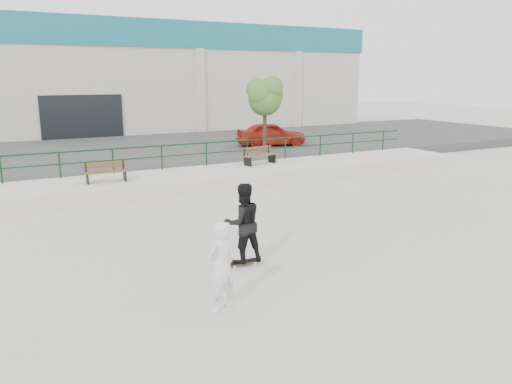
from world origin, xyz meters
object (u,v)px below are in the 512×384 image
bench_right (259,155)px  bench_left (106,172)px  skateboard (243,262)px  seated_skater (221,266)px  tree (265,95)px  red_car (271,134)px  standing_skater (243,223)px

bench_right → bench_left: bearing=174.4°
skateboard → seated_skater: bearing=-125.8°
bench_right → seated_skater: size_ratio=1.02×
tree → red_car: size_ratio=1.00×
skateboard → standing_skater: size_ratio=0.42×
tree → skateboard: size_ratio=4.91×
standing_skater → bench_left: bearing=-77.5°
bench_right → standing_skater: standing_skater is taller
bench_right → red_car: bearing=43.6°
bench_right → red_car: size_ratio=0.46×
skateboard → tree: bearing=59.9°
bench_left → standing_skater: (1.30, -8.73, 0.16)m
bench_right → red_car: (3.52, 5.14, 0.27)m
tree → standing_skater: bearing=-120.8°
bench_left → red_car: (10.34, 5.90, 0.29)m
bench_left → seated_skater: 10.56m
red_car → standing_skater: size_ratio=2.08×
tree → seated_skater: size_ratio=2.23×
tree → skateboard: bearing=-120.8°
bench_right → tree: size_ratio=0.46×
red_car → seated_skater: (-10.40, -16.46, -0.30)m
bench_left → bench_right: (6.82, 0.77, 0.02)m
bench_right → tree: 4.77m
bench_left → skateboard: 8.86m
tree → standing_skater: (-7.71, -12.93, -2.35)m
bench_right → skateboard: 11.01m
bench_left → tree: tree is taller
standing_skater → seated_skater: 2.29m
standing_skater → tree: bearing=-116.8°
bench_left → red_car: red_car is taller
red_car → seated_skater: red_car is taller
red_car → standing_skater: standing_skater is taller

